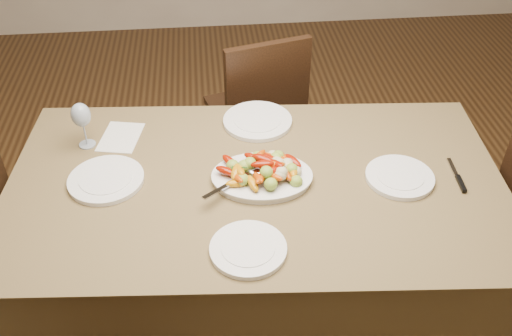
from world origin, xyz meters
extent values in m
plane|color=#3D2612|center=(0.00, 0.00, 0.00)|extent=(6.00, 6.00, 0.00)
cube|color=brown|center=(-0.24, 0.00, 0.38)|extent=(1.91, 1.17, 0.76)
ellipsoid|color=white|center=(-0.22, 0.00, 0.77)|extent=(0.38, 0.29, 0.02)
cylinder|color=white|center=(-0.79, 0.05, 0.77)|extent=(0.28, 0.28, 0.02)
cylinder|color=white|center=(0.29, -0.04, 0.77)|extent=(0.25, 0.25, 0.02)
cylinder|color=white|center=(-0.20, 0.38, 0.77)|extent=(0.29, 0.29, 0.02)
cylinder|color=white|center=(-0.30, -0.35, 0.77)|extent=(0.25, 0.25, 0.02)
cube|color=silver|center=(-0.77, 0.33, 0.76)|extent=(0.19, 0.24, 0.00)
camera|label=1|loc=(-0.40, -1.60, 2.11)|focal=40.00mm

